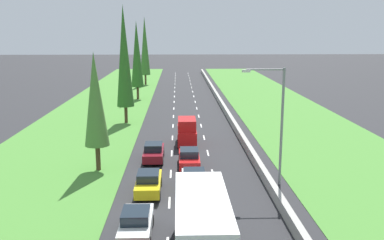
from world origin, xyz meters
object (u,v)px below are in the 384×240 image
object	(u,v)px
poplar_tree_second	(95,100)
street_light_mast	(278,118)
yellow_sedan_left_lane	(149,182)
white_box_truck_centre_lane	(201,229)
maroon_sedan_left_lane	(154,152)
poplar_tree_fifth	(145,46)
poplar_tree_third	(124,56)
white_sedan_left_lane	(136,223)
red_sedan_centre_lane	(189,158)
poplar_tree_fourth	(137,54)
red_van_centre_lane	(187,132)
white_sedan_centre_lane	(194,181)

from	to	relation	value
poplar_tree_second	street_light_mast	size ratio (longest dim) A/B	1.11
yellow_sedan_left_lane	street_light_mast	distance (m)	10.70
white_box_truck_centre_lane	maroon_sedan_left_lane	world-z (taller)	white_box_truck_centre_lane
poplar_tree_fifth	street_light_mast	distance (m)	63.34
poplar_tree_third	white_box_truck_centre_lane	bearing A→B (deg)	-77.35
white_sedan_left_lane	yellow_sedan_left_lane	bearing A→B (deg)	87.75
poplar_tree_second	poplar_tree_fifth	size ratio (longest dim) A/B	0.69
red_sedan_centre_lane	maroon_sedan_left_lane	world-z (taller)	same
poplar_tree_second	poplar_tree_third	distance (m)	18.96
poplar_tree_fourth	red_van_centre_lane	bearing A→B (deg)	-75.47
white_sedan_centre_lane	yellow_sedan_left_lane	xyz separation A→B (m)	(-3.32, -0.19, 0.00)
yellow_sedan_left_lane	poplar_tree_fifth	xyz separation A→B (m)	(-4.83, 63.08, 7.52)
white_sedan_left_lane	red_sedan_centre_lane	world-z (taller)	same
white_sedan_left_lane	yellow_sedan_left_lane	distance (m)	6.68
red_van_centre_lane	maroon_sedan_left_lane	bearing A→B (deg)	-120.57
red_van_centre_lane	street_light_mast	size ratio (longest dim) A/B	0.54
poplar_tree_second	poplar_tree_fifth	world-z (taller)	poplar_tree_fifth
white_sedan_left_lane	poplar_tree_fifth	bearing A→B (deg)	93.75
poplar_tree_second	poplar_tree_third	world-z (taller)	poplar_tree_third
yellow_sedan_left_lane	poplar_tree_fifth	world-z (taller)	poplar_tree_fifth
white_sedan_centre_lane	street_light_mast	bearing A→B (deg)	11.66
white_sedan_centre_lane	yellow_sedan_left_lane	world-z (taller)	same
white_sedan_centre_lane	red_sedan_centre_lane	world-z (taller)	same
red_van_centre_lane	maroon_sedan_left_lane	xyz separation A→B (m)	(-3.14, -5.32, -0.59)
poplar_tree_third	street_light_mast	world-z (taller)	poplar_tree_third
maroon_sedan_left_lane	street_light_mast	distance (m)	12.43
red_sedan_centre_lane	yellow_sedan_left_lane	bearing A→B (deg)	-117.75
red_sedan_centre_lane	poplar_tree_third	size ratio (longest dim) A/B	0.30
poplar_tree_fifth	white_sedan_left_lane	bearing A→B (deg)	-86.25
white_sedan_centre_lane	poplar_tree_third	world-z (taller)	poplar_tree_third
white_box_truck_centre_lane	poplar_tree_third	world-z (taller)	poplar_tree_third
white_box_truck_centre_lane	red_sedan_centre_lane	world-z (taller)	white_box_truck_centre_lane
white_sedan_centre_lane	poplar_tree_fourth	bearing A→B (deg)	100.56
poplar_tree_second	poplar_tree_third	size ratio (longest dim) A/B	0.68
red_sedan_centre_lane	red_van_centre_lane	world-z (taller)	red_van_centre_lane
white_sedan_left_lane	white_box_truck_centre_lane	bearing A→B (deg)	-46.00
red_van_centre_lane	poplar_tree_third	xyz separation A→B (m)	(-7.55, 10.90, 7.06)
street_light_mast	poplar_tree_third	bearing A→B (deg)	121.93
white_box_truck_centre_lane	maroon_sedan_left_lane	size ratio (longest dim) A/B	2.09
poplar_tree_second	poplar_tree_fourth	distance (m)	38.00
red_sedan_centre_lane	red_van_centre_lane	xyz separation A→B (m)	(-0.03, 7.29, 0.59)
poplar_tree_second	white_sedan_centre_lane	bearing A→B (deg)	-32.84
red_van_centre_lane	poplar_tree_third	distance (m)	15.02
yellow_sedan_left_lane	red_van_centre_lane	size ratio (longest dim) A/B	0.92
red_van_centre_lane	poplar_tree_second	world-z (taller)	poplar_tree_second
white_sedan_left_lane	poplar_tree_second	bearing A→B (deg)	109.93
yellow_sedan_left_lane	poplar_tree_fourth	size ratio (longest dim) A/B	0.34
maroon_sedan_left_lane	poplar_tree_third	size ratio (longest dim) A/B	0.30
red_van_centre_lane	poplar_tree_fourth	bearing A→B (deg)	104.53
red_sedan_centre_lane	maroon_sedan_left_lane	bearing A→B (deg)	148.20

